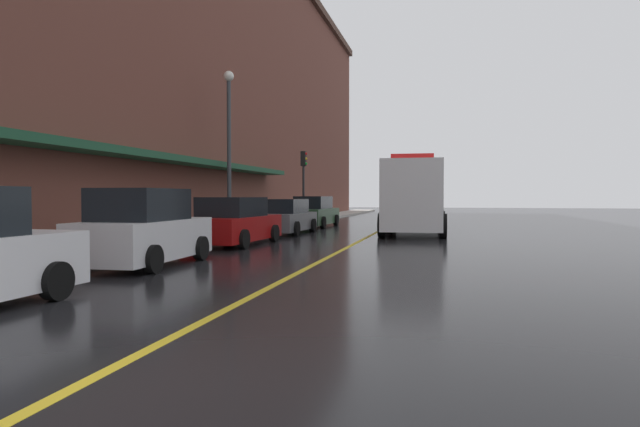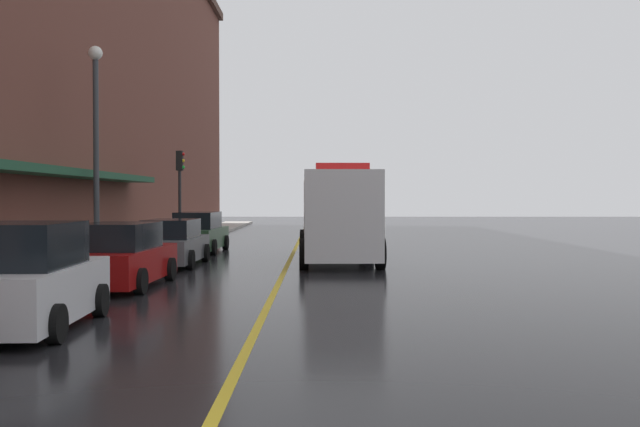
# 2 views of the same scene
# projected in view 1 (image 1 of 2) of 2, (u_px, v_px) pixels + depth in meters

# --- Properties ---
(ground_plane) EXTENTS (112.00, 112.00, 0.00)m
(ground_plane) POSITION_uv_depth(u_px,v_px,m) (385.00, 228.00, 29.21)
(ground_plane) COLOR black
(sidewalk_left) EXTENTS (2.40, 70.00, 0.15)m
(sidewalk_left) POSITION_uv_depth(u_px,v_px,m) (274.00, 225.00, 30.61)
(sidewalk_left) COLOR #ADA8A0
(sidewalk_left) RESTS_ON ground
(lane_center_stripe) EXTENTS (0.16, 70.00, 0.01)m
(lane_center_stripe) POSITION_uv_depth(u_px,v_px,m) (385.00, 228.00, 29.21)
(lane_center_stripe) COLOR gold
(lane_center_stripe) RESTS_ON ground
(brick_building_left) EXTENTS (9.76, 64.00, 17.82)m
(brick_building_left) POSITION_uv_depth(u_px,v_px,m) (175.00, 68.00, 30.59)
(brick_building_left) COLOR brown
(brick_building_left) RESTS_ON ground
(parked_car_1) EXTENTS (2.13, 4.28, 1.89)m
(parked_car_1) POSITION_uv_depth(u_px,v_px,m) (144.00, 230.00, 13.38)
(parked_car_1) COLOR silver
(parked_car_1) RESTS_ON ground
(parked_car_2) EXTENTS (2.19, 4.71, 1.67)m
(parked_car_2) POSITION_uv_depth(u_px,v_px,m) (235.00, 222.00, 19.19)
(parked_car_2) COLOR maroon
(parked_car_2) RESTS_ON ground
(parked_car_3) EXTENTS (1.99, 4.65, 1.58)m
(parked_car_3) POSITION_uv_depth(u_px,v_px,m) (286.00, 217.00, 24.87)
(parked_car_3) COLOR #595B60
(parked_car_3) RESTS_ON ground
(parked_car_4) EXTENTS (2.08, 4.93, 1.71)m
(parked_car_4) POSITION_uv_depth(u_px,v_px,m) (314.00, 212.00, 30.58)
(parked_car_4) COLOR #2D5133
(parked_car_4) RESTS_ON ground
(box_truck) EXTENTS (2.96, 9.21, 3.43)m
(box_truck) POSITION_uv_depth(u_px,v_px,m) (415.00, 198.00, 25.52)
(box_truck) COLOR silver
(box_truck) RESTS_ON ground
(parking_meter_0) EXTENTS (0.14, 0.18, 1.33)m
(parking_meter_0) POSITION_uv_depth(u_px,v_px,m) (179.00, 216.00, 17.90)
(parking_meter_0) COLOR #4C4C51
(parking_meter_0) RESTS_ON sidewalk_left
(parking_meter_2) EXTENTS (0.14, 0.18, 1.33)m
(parking_meter_2) POSITION_uv_depth(u_px,v_px,m) (235.00, 212.00, 22.65)
(parking_meter_2) COLOR #4C4C51
(parking_meter_2) RESTS_ON sidewalk_left
(street_lamp_left) EXTENTS (0.44, 0.44, 6.94)m
(street_lamp_left) POSITION_uv_depth(u_px,v_px,m) (229.00, 134.00, 23.54)
(street_lamp_left) COLOR #33383D
(street_lamp_left) RESTS_ON sidewalk_left
(traffic_light_near) EXTENTS (0.38, 0.36, 4.30)m
(traffic_light_near) POSITION_uv_depth(u_px,v_px,m) (304.00, 173.00, 33.29)
(traffic_light_near) COLOR #232326
(traffic_light_near) RESTS_ON sidewalk_left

